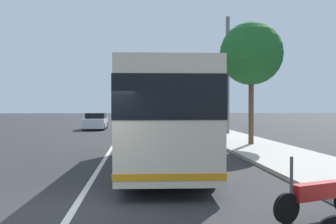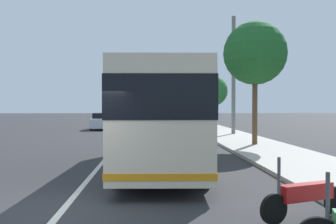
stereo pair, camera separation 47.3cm
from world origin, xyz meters
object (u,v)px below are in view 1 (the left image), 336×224
car_far_distant (96,122)px  roadside_tree_mid_block (251,54)px  roadside_tree_far_block (205,91)px  coach_bus (163,113)px  motorcycle_far_end (317,195)px  utility_pole (228,76)px  car_ahead_same_lane (148,126)px

car_far_distant → roadside_tree_mid_block: roadside_tree_mid_block is taller
car_far_distant → roadside_tree_far_block: (0.83, -10.43, 2.91)m
coach_bus → motorcycle_far_end: size_ratio=5.22×
roadside_tree_mid_block → utility_pole: bearing=-4.3°
motorcycle_far_end → car_far_distant: bearing=-96.4°
roadside_tree_mid_block → roadside_tree_far_block: size_ratio=1.30×
car_ahead_same_lane → roadside_tree_far_block: 10.60m
coach_bus → motorcycle_far_end: bearing=-156.2°
coach_bus → roadside_tree_far_block: bearing=-11.4°
motorcycle_far_end → roadside_tree_mid_block: 13.90m
utility_pole → motorcycle_far_end: bearing=171.2°
motorcycle_far_end → car_ahead_same_lane: bearing=-103.5°
roadside_tree_far_block → utility_pole: 8.80m
coach_bus → utility_pole: 15.59m
car_ahead_same_lane → roadside_tree_mid_block: bearing=-143.4°
car_ahead_same_lane → roadside_tree_mid_block: size_ratio=0.64×
coach_bus → utility_pole: (14.28, -5.75, 2.48)m
car_far_distant → utility_pole: size_ratio=0.53×
coach_bus → roadside_tree_mid_block: (6.47, -5.16, 3.05)m
car_ahead_same_lane → roadside_tree_mid_block: 10.70m
roadside_tree_mid_block → car_ahead_same_lane: bearing=33.0°
motorcycle_far_end → utility_pole: utility_pole is taller
car_ahead_same_lane → roadside_tree_far_block: bearing=-31.1°
utility_pole → car_far_distant: bearing=53.1°
roadside_tree_far_block → utility_pole: utility_pole is taller
car_ahead_same_lane → roadside_tree_mid_block: roadside_tree_mid_block is taller
car_ahead_same_lane → utility_pole: bearing=-90.3°
car_far_distant → roadside_tree_far_block: bearing=94.1°
roadside_tree_mid_block → coach_bus: bearing=141.4°
car_ahead_same_lane → roadside_tree_far_block: (8.36, -5.80, 2.96)m
motorcycle_far_end → coach_bus: bearing=-89.2°
car_ahead_same_lane → utility_pole: size_ratio=0.49×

